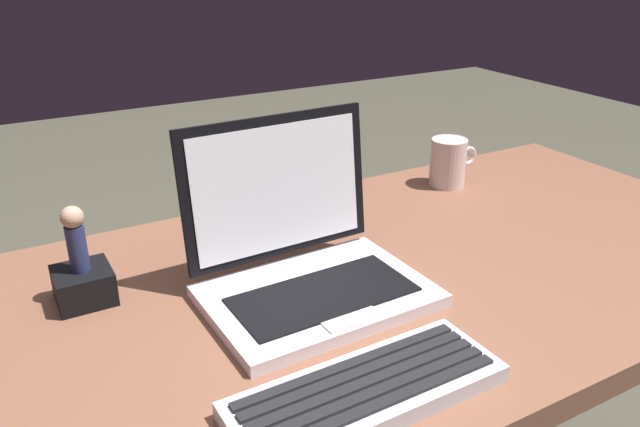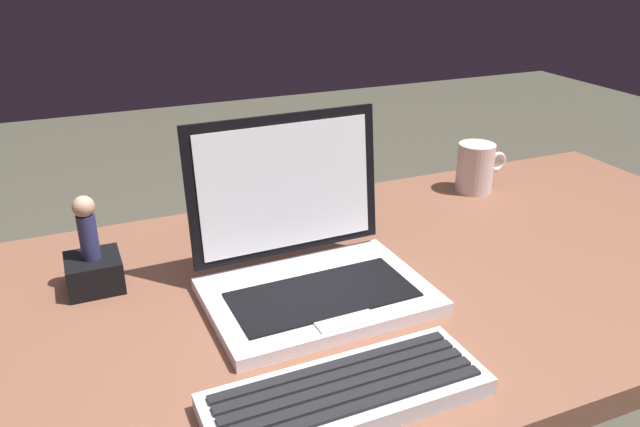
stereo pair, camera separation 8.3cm
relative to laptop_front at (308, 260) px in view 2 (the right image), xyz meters
name	(u,v)px [view 2 (the right image)]	position (x,y,z in m)	size (l,w,h in m)	color
desk	(337,329)	(0.05, 0.00, -0.13)	(1.59, 0.70, 0.70)	brown
laptop_front	(308,260)	(0.00, 0.00, 0.00)	(0.31, 0.25, 0.24)	silver
external_keyboard	(347,393)	(-0.05, -0.24, -0.04)	(0.32, 0.12, 0.03)	silver
figurine_stand	(94,273)	(-0.28, 0.13, -0.02)	(0.08, 0.08, 0.05)	black
figurine	(87,225)	(-0.28, 0.13, 0.05)	(0.03, 0.03, 0.10)	navy
coffee_mug	(476,167)	(0.46, 0.23, 0.00)	(0.11, 0.07, 0.10)	beige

